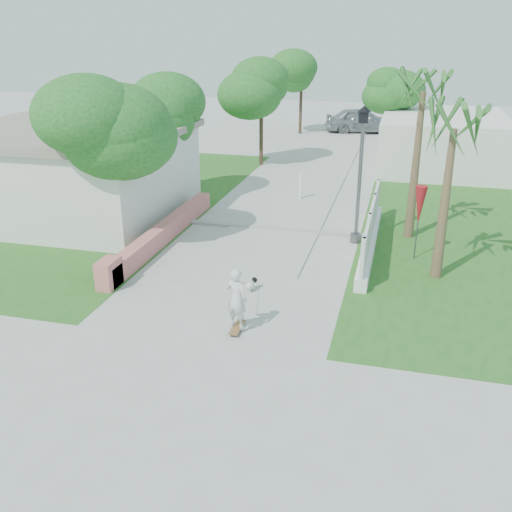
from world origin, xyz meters
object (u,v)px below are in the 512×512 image
(street_lamp, at_px, (360,171))
(dog, at_px, (251,284))
(skateboarder, at_px, (238,294))
(patio_umbrella, at_px, (420,206))
(bollard, at_px, (301,186))
(parked_car, at_px, (362,120))

(street_lamp, relative_size, dog, 9.09)
(skateboarder, height_order, dog, skateboarder)
(skateboarder, bearing_deg, patio_umbrella, -107.02)
(bollard, height_order, parked_car, parked_car)
(street_lamp, relative_size, bollard, 4.07)
(street_lamp, height_order, dog, street_lamp)
(patio_umbrella, relative_size, parked_car, 0.47)
(street_lamp, relative_size, skateboarder, 1.61)
(skateboarder, bearing_deg, dog, -64.05)
(street_lamp, height_order, patio_umbrella, street_lamp)
(street_lamp, distance_m, parked_car, 21.98)
(patio_umbrella, height_order, skateboarder, patio_umbrella)
(parked_car, bearing_deg, bollard, 162.87)
(skateboarder, bearing_deg, bollard, -67.30)
(bollard, xyz_separation_m, dog, (0.32, -9.03, -0.39))
(street_lamp, xyz_separation_m, parked_car, (-1.70, 21.86, -1.59))
(street_lamp, distance_m, patio_umbrella, 2.27)
(street_lamp, xyz_separation_m, patio_umbrella, (1.90, -1.00, -0.74))
(patio_umbrella, relative_size, skateboarder, 0.83)
(dog, bearing_deg, skateboarder, -59.75)
(street_lamp, xyz_separation_m, skateboarder, (-2.19, -6.42, -1.65))
(patio_umbrella, height_order, parked_car, patio_umbrella)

